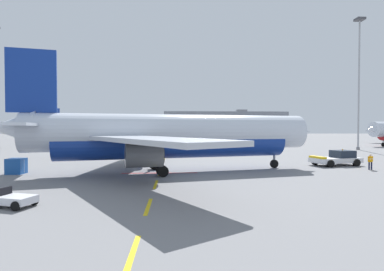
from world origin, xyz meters
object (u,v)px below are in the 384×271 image
Objects in this scene: pushback_tug at (337,158)px; airliner_foreground at (171,135)px; fuel_service_truck at (73,147)px; airliner_mid_left at (76,130)px; ground_crew_worker at (370,161)px; apron_light_mast_far at (359,69)px; uld_cargo_container at (16,166)px.

airliner_foreground is at bearing -167.30° from pushback_tug.
fuel_service_truck is at bearing 160.30° from pushback_tug.
airliner_mid_left reaches higher than fuel_service_truck.
fuel_service_truck reaches higher than pushback_tug.
ground_crew_worker is at bearing -54.72° from airliner_mid_left.
apron_light_mast_far reaches higher than ground_crew_worker.
pushback_tug is 37.03m from apron_light_mast_far.
uld_cargo_container is at bearing -172.39° from pushback_tug.
fuel_service_truck reaches higher than uld_cargo_container.
airliner_mid_left is at bearing 107.21° from fuel_service_truck.
uld_cargo_container is 66.73m from apron_light_mast_far.
airliner_foreground reaches higher than pushback_tug.
uld_cargo_container is (-38.61, -0.92, -0.22)m from ground_crew_worker.
airliner_mid_left is at bearing 113.46° from airliner_foreground.
fuel_service_truck is (-36.97, 13.24, 0.74)m from pushback_tug.
fuel_service_truck is 4.52× the size of uld_cargo_container.
airliner_mid_left is at bearing 103.74° from uld_cargo_container.
airliner_mid_left reaches higher than uld_cargo_container.
airliner_foreground reaches higher than ground_crew_worker.
apron_light_mast_far is (56.27, 31.81, 16.60)m from uld_cargo_container.
ground_crew_worker is 1.09× the size of uld_cargo_container.
airliner_foreground is at bearing -178.23° from ground_crew_worker.
airliner_mid_left is 4.29× the size of fuel_service_truck.
uld_cargo_container is at bearing -179.22° from airliner_foreground.
fuel_service_truck is at bearing -166.39° from apron_light_mast_far.
airliner_mid_left is at bearing 125.28° from ground_crew_worker.
ground_crew_worker is 38.62m from uld_cargo_container.
apron_light_mast_far is (40.29, 31.59, 13.45)m from airliner_foreground.
fuel_service_truck reaches higher than ground_crew_worker.
airliner_mid_left is 17.75× the size of ground_crew_worker.
ground_crew_worker reaches higher than uld_cargo_container.
airliner_mid_left reaches higher than ground_crew_worker.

